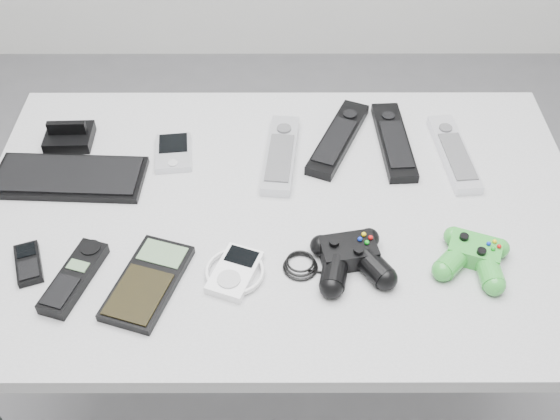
{
  "coord_description": "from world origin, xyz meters",
  "views": [
    {
      "loc": [
        0.05,
        -0.87,
        1.64
      ],
      "look_at": [
        0.05,
        -0.03,
        0.78
      ],
      "focal_mm": 42.0,
      "sensor_mm": 36.0,
      "label": 1
    }
  ],
  "objects_px": {
    "remote_black_b": "(394,141)",
    "cordless_handset": "(74,277)",
    "mp3_player": "(235,271)",
    "remote_black_a": "(338,138)",
    "remote_silver_b": "(454,153)",
    "desk": "(281,231)",
    "pda_keyboard": "(69,177)",
    "controller_green": "(473,255)",
    "controller_black": "(351,257)",
    "mobile_phone": "(28,263)",
    "pda": "(173,152)",
    "calculator": "(148,282)",
    "remote_silver_a": "(281,154)"
  },
  "relations": [
    {
      "from": "pda_keyboard",
      "to": "remote_silver_a",
      "type": "bearing_deg",
      "value": 11.43
    },
    {
      "from": "pda",
      "to": "mp3_player",
      "type": "relative_size",
      "value": 1.02
    },
    {
      "from": "pda_keyboard",
      "to": "remote_black_a",
      "type": "height_order",
      "value": "remote_black_a"
    },
    {
      "from": "pda",
      "to": "calculator",
      "type": "relative_size",
      "value": 0.6
    },
    {
      "from": "mobile_phone",
      "to": "pda_keyboard",
      "type": "bearing_deg",
      "value": 63.96
    },
    {
      "from": "remote_silver_a",
      "to": "mp3_player",
      "type": "relative_size",
      "value": 2.11
    },
    {
      "from": "mobile_phone",
      "to": "controller_green",
      "type": "relative_size",
      "value": 0.7
    },
    {
      "from": "cordless_handset",
      "to": "controller_green",
      "type": "relative_size",
      "value": 1.19
    },
    {
      "from": "remote_silver_b",
      "to": "controller_black",
      "type": "distance_m",
      "value": 0.37
    },
    {
      "from": "desk",
      "to": "pda",
      "type": "height_order",
      "value": "pda"
    },
    {
      "from": "remote_black_a",
      "to": "controller_green",
      "type": "xyz_separation_m",
      "value": [
        0.21,
        -0.33,
        0.01
      ]
    },
    {
      "from": "remote_silver_b",
      "to": "controller_black",
      "type": "xyz_separation_m",
      "value": [
        -0.23,
        -0.29,
        0.01
      ]
    },
    {
      "from": "cordless_handset",
      "to": "controller_black",
      "type": "height_order",
      "value": "controller_black"
    },
    {
      "from": "desk",
      "to": "pda_keyboard",
      "type": "xyz_separation_m",
      "value": [
        -0.41,
        0.08,
        0.08
      ]
    },
    {
      "from": "mp3_player",
      "to": "pda_keyboard",
      "type": "bearing_deg",
      "value": 165.05
    },
    {
      "from": "mp3_player",
      "to": "controller_black",
      "type": "distance_m",
      "value": 0.2
    },
    {
      "from": "pda_keyboard",
      "to": "cordless_handset",
      "type": "bearing_deg",
      "value": -72.9
    },
    {
      "from": "desk",
      "to": "pda_keyboard",
      "type": "distance_m",
      "value": 0.43
    },
    {
      "from": "mp3_player",
      "to": "remote_black_a",
      "type": "bearing_deg",
      "value": 81.32
    },
    {
      "from": "desk",
      "to": "remote_black_a",
      "type": "bearing_deg",
      "value": 58.15
    },
    {
      "from": "remote_black_a",
      "to": "pda_keyboard",
      "type": "bearing_deg",
      "value": -144.68
    },
    {
      "from": "pda",
      "to": "controller_green",
      "type": "relative_size",
      "value": 0.84
    },
    {
      "from": "cordless_handset",
      "to": "remote_black_b",
      "type": "bearing_deg",
      "value": 49.24
    },
    {
      "from": "mp3_player",
      "to": "desk",
      "type": "bearing_deg",
      "value": 84.52
    },
    {
      "from": "remote_black_a",
      "to": "mp3_player",
      "type": "distance_m",
      "value": 0.4
    },
    {
      "from": "remote_black_a",
      "to": "cordless_handset",
      "type": "relative_size",
      "value": 1.56
    },
    {
      "from": "mp3_player",
      "to": "controller_green",
      "type": "distance_m",
      "value": 0.41
    },
    {
      "from": "remote_silver_a",
      "to": "mobile_phone",
      "type": "height_order",
      "value": "remote_silver_a"
    },
    {
      "from": "cordless_handset",
      "to": "remote_silver_b",
      "type": "bearing_deg",
      "value": 42.2
    },
    {
      "from": "remote_silver_b",
      "to": "remote_black_a",
      "type": "bearing_deg",
      "value": 163.56
    },
    {
      "from": "remote_black_b",
      "to": "calculator",
      "type": "bearing_deg",
      "value": -144.23
    },
    {
      "from": "desk",
      "to": "controller_black",
      "type": "distance_m",
      "value": 0.2
    },
    {
      "from": "pda_keyboard",
      "to": "mobile_phone",
      "type": "height_order",
      "value": "pda_keyboard"
    },
    {
      "from": "remote_silver_b",
      "to": "calculator",
      "type": "xyz_separation_m",
      "value": [
        -0.57,
        -0.33,
        -0.0
      ]
    },
    {
      "from": "remote_silver_b",
      "to": "mobile_phone",
      "type": "relative_size",
      "value": 2.5
    },
    {
      "from": "pda",
      "to": "mobile_phone",
      "type": "relative_size",
      "value": 1.2
    },
    {
      "from": "desk",
      "to": "controller_green",
      "type": "height_order",
      "value": "controller_green"
    },
    {
      "from": "pda",
      "to": "remote_black_a",
      "type": "height_order",
      "value": "remote_black_a"
    },
    {
      "from": "remote_black_a",
      "to": "calculator",
      "type": "xyz_separation_m",
      "value": [
        -0.34,
        -0.38,
        -0.0
      ]
    },
    {
      "from": "controller_green",
      "to": "desk",
      "type": "bearing_deg",
      "value": 178.28
    },
    {
      "from": "remote_silver_a",
      "to": "calculator",
      "type": "bearing_deg",
      "value": -118.8
    },
    {
      "from": "mp3_player",
      "to": "controller_green",
      "type": "xyz_separation_m",
      "value": [
        0.41,
        0.03,
        0.01
      ]
    },
    {
      "from": "remote_black_a",
      "to": "remote_black_b",
      "type": "distance_m",
      "value": 0.11
    },
    {
      "from": "pda",
      "to": "controller_green",
      "type": "height_order",
      "value": "controller_green"
    },
    {
      "from": "mobile_phone",
      "to": "cordless_handset",
      "type": "relative_size",
      "value": 0.59
    },
    {
      "from": "remote_black_b",
      "to": "cordless_handset",
      "type": "bearing_deg",
      "value": -151.29
    },
    {
      "from": "mobile_phone",
      "to": "cordless_handset",
      "type": "height_order",
      "value": "cordless_handset"
    },
    {
      "from": "mobile_phone",
      "to": "cordless_handset",
      "type": "distance_m",
      "value": 0.09
    },
    {
      "from": "desk",
      "to": "remote_silver_a",
      "type": "xyz_separation_m",
      "value": [
        -0.0,
        0.14,
        0.08
      ]
    },
    {
      "from": "pda_keyboard",
      "to": "remote_black_a",
      "type": "bearing_deg",
      "value": 14.78
    }
  ]
}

